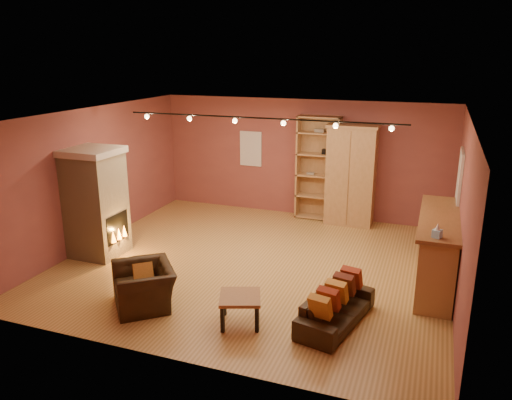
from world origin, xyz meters
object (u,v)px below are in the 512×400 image
at_px(armoire, 351,175).
at_px(coffee_table, 240,300).
at_px(loveseat, 336,303).
at_px(fireplace, 96,203).
at_px(armchair, 144,279).
at_px(bookcase, 319,167).
at_px(bar_counter, 437,250).

xyz_separation_m(armoire, coffee_table, (-0.70, -5.06, -0.78)).
distance_m(armoire, loveseat, 4.69).
distance_m(fireplace, coffee_table, 3.95).
distance_m(armoire, armchair, 5.62).
height_order(loveseat, armchair, armchair).
xyz_separation_m(bookcase, coffee_table, (0.10, -5.23, -0.86)).
relative_size(bar_counter, coffee_table, 3.38).
bearing_deg(coffee_table, loveseat, 20.27).
height_order(fireplace, bookcase, bookcase).
distance_m(fireplace, loveseat, 5.06).
height_order(fireplace, bar_counter, fireplace).
xyz_separation_m(bar_counter, armchair, (-4.27, -2.37, -0.18)).
bearing_deg(bar_counter, armoire, 125.93).
distance_m(armchair, coffee_table, 1.62).
height_order(bookcase, coffee_table, bookcase).
height_order(armchair, coffee_table, armchair).
distance_m(bookcase, bar_counter, 4.02).
relative_size(bar_counter, loveseat, 1.56).
distance_m(bookcase, loveseat, 5.03).
distance_m(bookcase, armoire, 0.82).
xyz_separation_m(fireplace, bar_counter, (6.24, 0.86, -0.44)).
bearing_deg(armchair, armoire, 114.83).
bearing_deg(coffee_table, fireplace, 157.21).
relative_size(fireplace, bookcase, 0.87).
distance_m(bookcase, armchair, 5.51).
height_order(bar_counter, armchair, bar_counter).
relative_size(fireplace, armoire, 0.92).
bearing_deg(bookcase, loveseat, -73.38).
height_order(bookcase, armoire, bookcase).
distance_m(armoire, bar_counter, 3.37).
bearing_deg(armoire, loveseat, -82.28).
xyz_separation_m(armoire, loveseat, (0.62, -4.58, -0.83)).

